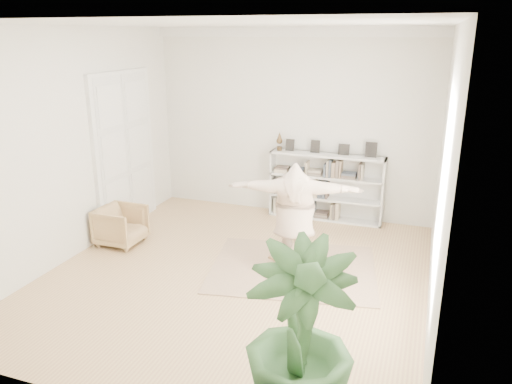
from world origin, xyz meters
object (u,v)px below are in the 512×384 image
at_px(bookshelf, 326,188).
at_px(armchair, 121,225).
at_px(rocker_board, 293,265).
at_px(houseplant, 299,337).
at_px(person, 294,212).

bearing_deg(bookshelf, armchair, -141.87).
relative_size(rocker_board, houseplant, 0.34).
xyz_separation_m(bookshelf, person, (0.02, -2.35, 0.30)).
distance_m(armchair, rocker_board, 3.07).
bearing_deg(houseplant, rocker_board, 106.24).
distance_m(rocker_board, houseplant, 3.24).
relative_size(armchair, houseplant, 0.41).
bearing_deg(rocker_board, person, -36.99).
height_order(bookshelf, person, person).
height_order(armchair, houseplant, houseplant).
height_order(rocker_board, person, person).
xyz_separation_m(armchair, person, (3.06, 0.04, 0.61)).
height_order(person, houseplant, houseplant).
bearing_deg(rocker_board, armchair, 170.31).
distance_m(bookshelf, houseplant, 5.44).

